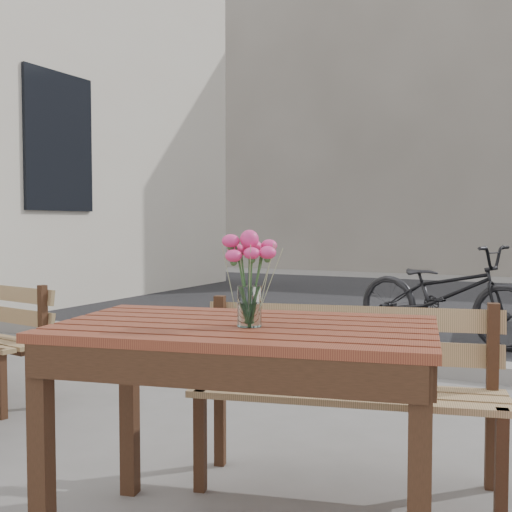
{
  "coord_description": "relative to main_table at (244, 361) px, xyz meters",
  "views": [
    {
      "loc": [
        1.07,
        -1.9,
        1.15
      ],
      "look_at": [
        0.1,
        0.06,
        1.03
      ],
      "focal_mm": 45.0,
      "sensor_mm": 36.0,
      "label": 1
    }
  ],
  "objects": [
    {
      "name": "street",
      "position": [
        -0.05,
        5.01,
        -0.64
      ],
      "size": [
        30.0,
        8.12,
        0.12
      ],
      "color": "black",
      "rests_on": "ground"
    },
    {
      "name": "main_table",
      "position": [
        0.0,
        0.0,
        0.0
      ],
      "size": [
        1.42,
        1.01,
        0.8
      ],
      "rotation": [
        0.0,
        0.0,
        0.21
      ],
      "color": "maroon",
      "rests_on": "ground"
    },
    {
      "name": "main_bench",
      "position": [
        0.14,
        0.71,
        -0.17
      ],
      "size": [
        1.38,
        0.69,
        0.82
      ],
      "rotation": [
        0.0,
        0.0,
        0.23
      ],
      "color": "olive",
      "rests_on": "ground"
    },
    {
      "name": "main_vase",
      "position": [
        0.04,
        -0.05,
        0.33
      ],
      "size": [
        0.18,
        0.18,
        0.32
      ],
      "color": "white",
      "rests_on": "main_table"
    },
    {
      "name": "bicycle",
      "position": [
        -0.08,
        4.28,
        -0.19
      ],
      "size": [
        1.9,
        1.11,
        0.94
      ],
      "primitive_type": "imported",
      "rotation": [
        0.0,
        0.0,
        1.28
      ],
      "color": "black",
      "rests_on": "ground"
    }
  ]
}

